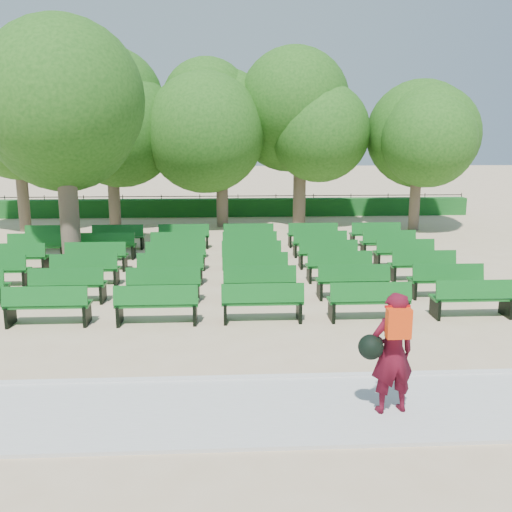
{
  "coord_description": "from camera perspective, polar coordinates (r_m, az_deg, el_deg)",
  "views": [
    {
      "loc": [
        0.31,
        -15.5,
        4.24
      ],
      "look_at": [
        1.11,
        -1.0,
        1.1
      ],
      "focal_mm": 40.0,
      "sensor_mm": 36.0,
      "label": 1
    }
  ],
  "objects": [
    {
      "name": "tree_line",
      "position": [
        25.85,
        -3.78,
        2.74
      ],
      "size": [
        21.8,
        6.8,
        7.04
      ],
      "primitive_type": null,
      "color": "#275C18",
      "rests_on": "ground"
    },
    {
      "name": "ground",
      "position": [
        16.07,
        -4.14,
        -3.13
      ],
      "size": [
        120.0,
        120.0,
        0.0
      ],
      "primitive_type": "plane",
      "color": "tan"
    },
    {
      "name": "hedge",
      "position": [
        29.74,
        -3.72,
        4.86
      ],
      "size": [
        26.0,
        0.7,
        0.9
      ],
      "primitive_type": "cube",
      "color": "#16571C",
      "rests_on": "ground"
    },
    {
      "name": "tree_among",
      "position": [
        19.0,
        -18.8,
        13.32
      ],
      "size": [
        5.01,
        5.01,
        7.11
      ],
      "color": "brown",
      "rests_on": "ground"
    },
    {
      "name": "fence",
      "position": [
        30.2,
        -3.7,
        4.11
      ],
      "size": [
        26.0,
        0.1,
        1.02
      ],
      "primitive_type": null,
      "color": "black",
      "rests_on": "ground"
    },
    {
      "name": "paving",
      "position": [
        9.13,
        -4.92,
        -15.3
      ],
      "size": [
        30.0,
        2.2,
        0.06
      ],
      "primitive_type": "cube",
      "color": "beige",
      "rests_on": "ground"
    },
    {
      "name": "person",
      "position": [
        8.89,
        13.35,
        -9.26
      ],
      "size": [
        0.92,
        0.59,
        1.89
      ],
      "rotation": [
        0.0,
        0.0,
        3.33
      ],
      "color": "#4D0B19",
      "rests_on": "ground"
    },
    {
      "name": "curb",
      "position": [
        10.16,
        -4.73,
        -12.2
      ],
      "size": [
        30.0,
        0.12,
        0.1
      ],
      "primitive_type": "cube",
      "color": "silver",
      "rests_on": "ground"
    },
    {
      "name": "bench_array",
      "position": [
        17.33,
        -4.23,
        -1.67
      ],
      "size": [
        1.91,
        0.73,
        1.18
      ],
      "rotation": [
        0.0,
        0.0,
        0.08
      ],
      "color": "#0F5B1A",
      "rests_on": "ground"
    }
  ]
}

